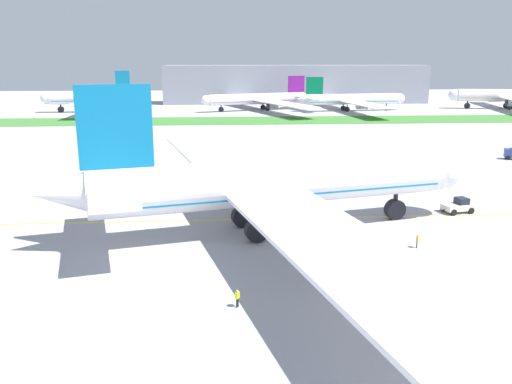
% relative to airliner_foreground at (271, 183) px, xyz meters
% --- Properties ---
extents(ground_plane, '(600.00, 600.00, 0.00)m').
position_rel_airliner_foreground_xyz_m(ground_plane, '(6.26, 1.63, -6.34)').
color(ground_plane, '#9E9EA3').
rests_on(ground_plane, ground).
extents(apron_taxi_line, '(280.00, 0.36, 0.01)m').
position_rel_airliner_foreground_xyz_m(apron_taxi_line, '(6.26, 5.35, -6.33)').
color(apron_taxi_line, yellow).
rests_on(apron_taxi_line, ground).
extents(grass_median_strip, '(320.00, 24.00, 0.10)m').
position_rel_airliner_foreground_xyz_m(grass_median_strip, '(6.26, 122.08, -6.29)').
color(grass_median_strip, '#38722D').
rests_on(grass_median_strip, ground).
extents(airliner_foreground, '(54.55, 87.29, 18.67)m').
position_rel_airliner_foreground_xyz_m(airliner_foreground, '(0.00, 0.00, 0.00)').
color(airliner_foreground, white).
rests_on(airliner_foreground, ground).
extents(pushback_tug, '(6.09, 3.46, 2.14)m').
position_rel_airliner_foreground_xyz_m(pushback_tug, '(27.56, 6.81, -5.36)').
color(pushback_tug, white).
rests_on(pushback_tug, ground).
extents(ground_crew_wingwalker_port, '(0.40, 0.54, 1.67)m').
position_rel_airliner_foreground_xyz_m(ground_crew_wingwalker_port, '(16.48, -6.95, -5.32)').
color(ground_crew_wingwalker_port, black).
rests_on(ground_crew_wingwalker_port, ground).
extents(ground_crew_marshaller_front, '(0.45, 0.50, 1.66)m').
position_rel_airliner_foreground_xyz_m(ground_crew_marshaller_front, '(-4.83, -20.60, -5.33)').
color(ground_crew_marshaller_front, black).
rests_on(ground_crew_marshaller_front, ground).
extents(ground_crew_wingwalker_starboard, '(0.51, 0.48, 1.71)m').
position_rel_airliner_foreground_xyz_m(ground_crew_wingwalker_starboard, '(12.74, -12.85, -5.30)').
color(ground_crew_wingwalker_starboard, black).
rests_on(ground_crew_wingwalker_starboard, ground).
extents(parked_airliner_far_left, '(40.66, 62.20, 16.51)m').
position_rel_airliner_foreground_xyz_m(parked_airliner_far_left, '(-58.11, 155.24, -0.75)').
color(parked_airliner_far_left, white).
rests_on(parked_airliner_far_left, ground).
extents(parked_airliner_far_centre, '(48.28, 79.94, 14.04)m').
position_rel_airliner_foreground_xyz_m(parked_airliner_far_centre, '(10.14, 158.86, -1.57)').
color(parked_airliner_far_centre, white).
rests_on(parked_airliner_far_centre, ground).
extents(parked_airliner_far_right, '(46.89, 75.74, 14.00)m').
position_rel_airliner_foreground_xyz_m(parked_airliner_far_right, '(47.63, 153.92, -1.58)').
color(parked_airliner_far_right, white).
rests_on(parked_airliner_far_right, ground).
extents(parked_airliner_far_outer, '(45.60, 71.92, 16.68)m').
position_rel_airliner_foreground_xyz_m(parked_airliner_far_outer, '(115.39, 158.37, -0.68)').
color(parked_airliner_far_outer, white).
rests_on(parked_airliner_far_outer, ground).
extents(terminal_building, '(126.96, 20.00, 18.00)m').
position_rel_airliner_foreground_xyz_m(terminal_building, '(30.30, 197.16, 2.66)').
color(terminal_building, gray).
rests_on(terminal_building, ground).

